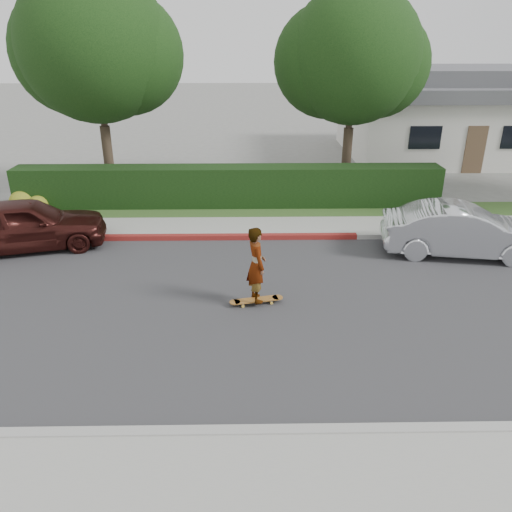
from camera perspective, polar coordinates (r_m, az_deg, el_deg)
The scene contains 17 objects.
ground at distance 11.76m, azimuth 10.54°, elevation -5.50°, with size 120.00×120.00×0.00m, color slate.
road at distance 11.75m, azimuth 10.54°, elevation -5.47°, with size 60.00×8.00×0.01m, color #2D2D30.
curb_near at distance 8.48m, azimuth 15.95°, elevation -18.65°, with size 60.00×0.20×0.15m, color #9E9E99.
sidewalk_near at distance 7.89m, azimuth 17.84°, elevation -23.06°, with size 60.00×1.60×0.12m, color gray.
curb_far at distance 15.38m, azimuth 7.75°, elevation 2.23°, with size 60.00×0.20×0.15m, color #9E9E99.
curb_red_section at distance 15.44m, azimuth -10.94°, elevation 2.10°, with size 12.00×0.21×0.15m, color maroon.
sidewalk_far at distance 16.21m, azimuth 7.30°, elevation 3.35°, with size 60.00×1.60×0.12m, color gray.
planting_strip at distance 17.71m, azimuth 6.61°, elevation 5.13°, with size 60.00×1.60×0.10m, color #2D4C1E.
hedge at distance 17.94m, azimuth -3.16°, elevation 7.84°, with size 15.00×1.00×1.50m, color black.
flowering_shrub at distance 19.21m, azimuth -24.66°, elevation 5.47°, with size 1.40×1.00×0.90m.
tree_left at distance 19.44m, azimuth -17.77°, elevation 21.57°, with size 5.99×5.21×8.00m.
tree_center at distance 19.61m, azimuth 10.95°, elevation 21.16°, with size 5.66×4.84×7.44m.
house at distance 28.22m, azimuth 21.23°, elevation 14.99°, with size 10.60×8.60×4.30m.
skateboard at distance 11.53m, azimuth 0.04°, elevation -5.06°, with size 1.28×0.50×0.12m.
skateboarder at distance 11.12m, azimuth 0.04°, elevation -0.99°, with size 0.64×0.42×1.77m, color white.
car_silver at distance 15.05m, azimuth 22.50°, elevation 2.69°, with size 1.51×4.34×1.43m, color silver.
car_maroon at distance 15.75m, azimuth -24.81°, elevation 3.32°, with size 1.77×4.39×1.50m, color #391512.
Camera 1 is at (-2.31, -10.03, 5.67)m, focal length 35.00 mm.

